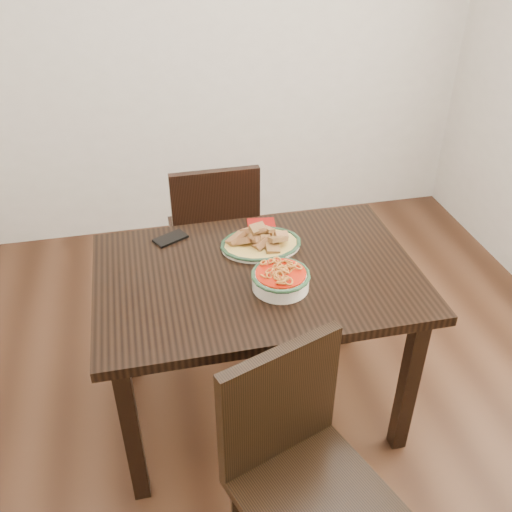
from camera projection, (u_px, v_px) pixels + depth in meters
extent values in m
plane|color=#331C10|center=(254.00, 418.00, 2.54)|extent=(3.50, 3.50, 0.00)
cube|color=silver|center=(187.00, 24.00, 3.22)|extent=(3.50, 0.10, 2.60)
cube|color=black|center=(257.00, 276.00, 2.19)|extent=(1.23, 0.82, 0.04)
cube|color=black|center=(132.00, 433.00, 2.04)|extent=(0.06, 0.06, 0.71)
cube|color=black|center=(408.00, 384.00, 2.23)|extent=(0.06, 0.06, 0.71)
cube|color=black|center=(126.00, 317.00, 2.56)|extent=(0.06, 0.06, 0.71)
cube|color=black|center=(349.00, 285.00, 2.76)|extent=(0.06, 0.06, 0.71)
cube|color=black|center=(212.00, 235.00, 3.00)|extent=(0.42, 0.42, 0.04)
cube|color=black|center=(238.00, 249.00, 3.29)|extent=(0.04, 0.04, 0.41)
cube|color=black|center=(179.00, 257.00, 3.23)|extent=(0.04, 0.04, 0.41)
cube|color=black|center=(251.00, 284.00, 3.02)|extent=(0.04, 0.04, 0.41)
cube|color=black|center=(187.00, 293.00, 2.95)|extent=(0.04, 0.04, 0.41)
cube|color=black|center=(216.00, 213.00, 2.71)|extent=(0.42, 0.04, 0.44)
cube|color=black|center=(313.00, 497.00, 1.75)|extent=(0.54, 0.54, 0.04)
cube|color=black|center=(318.00, 474.00, 2.07)|extent=(0.04, 0.04, 0.41)
cube|color=black|center=(279.00, 403.00, 1.74)|extent=(0.41, 0.18, 0.44)
ellipsoid|color=beige|center=(261.00, 245.00, 2.32)|extent=(0.32, 0.24, 0.02)
ellipsoid|color=gold|center=(261.00, 244.00, 2.31)|extent=(0.31, 0.23, 0.01)
torus|color=#16311D|center=(261.00, 243.00, 2.31)|extent=(0.25, 0.25, 0.01)
cylinder|color=white|center=(281.00, 281.00, 2.08)|extent=(0.21, 0.21, 0.06)
torus|color=#1B3C22|center=(281.00, 275.00, 2.06)|extent=(0.22, 0.22, 0.02)
cylinder|color=#AE1908|center=(281.00, 274.00, 2.06)|extent=(0.18, 0.18, 0.01)
cube|color=black|center=(170.00, 238.00, 2.36)|extent=(0.15, 0.13, 0.01)
cube|color=maroon|center=(261.00, 225.00, 2.45)|extent=(0.13, 0.11, 0.01)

